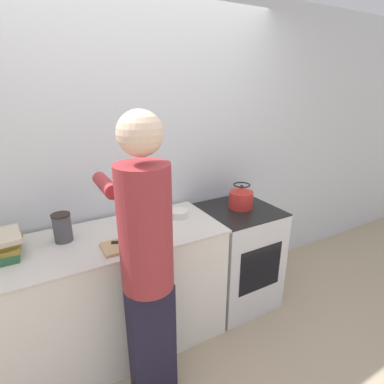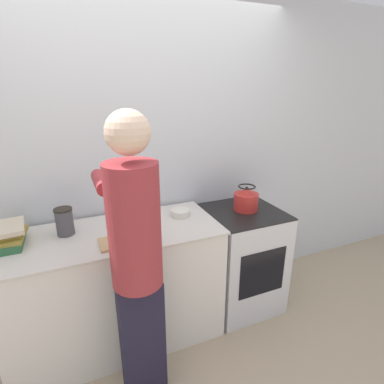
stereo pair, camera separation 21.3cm
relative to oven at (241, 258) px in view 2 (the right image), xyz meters
The scene contains 11 objects.
ground_plane 0.94m from the oven, 158.27° to the right, with size 12.00×12.00×0.00m, color tan.
wall_back 1.21m from the oven, 152.77° to the left, with size 8.00×0.05×2.60m.
counter 1.07m from the oven, behind, with size 1.52×0.66×0.92m.
oven is the anchor object (origin of this frame).
person 1.25m from the oven, 154.53° to the right, with size 0.32×0.56×1.78m.
cutting_board 1.15m from the oven, behind, with size 0.29×0.18×0.02m.
knife 1.13m from the oven, behind, with size 0.25×0.13×0.01m.
kettle 0.54m from the oven, 39.76° to the left, with size 0.20×0.20×0.21m.
bowl_prep 0.73m from the oven, behind, with size 0.15×0.15×0.05m.
canister_jar 1.48m from the oven, behind, with size 0.12×0.12×0.19m.
book_stack 1.78m from the oven, behind, with size 0.21×0.28×0.14m.
Camera 2 is at (-0.54, -1.63, 1.87)m, focal length 28.00 mm.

